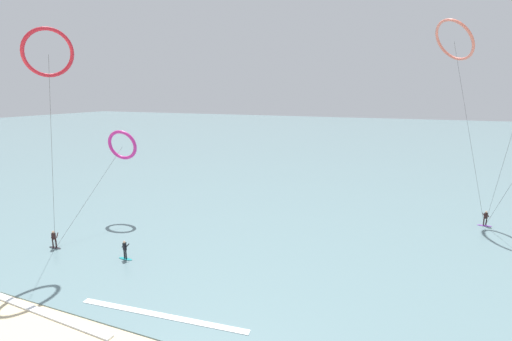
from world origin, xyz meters
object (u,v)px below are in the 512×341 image
surfer_violet (485,219)px  kite_magenta (122,145)px  surfer_teal (125,251)px  surfer_charcoal (54,241)px  kite_coral (454,40)px  kite_crimson (48,53)px

surfer_violet → kite_magenta: (-38.60, -11.94, 7.65)m
surfer_violet → surfer_teal: (-30.67, -21.26, 0.00)m
surfer_violet → surfer_charcoal: (-38.42, -21.93, 0.00)m
surfer_teal → kite_magenta: 14.43m
surfer_violet → kite_coral: bearing=-69.7°
surfer_charcoal → kite_magenta: size_ratio=0.16×
surfer_teal → kite_coral: bearing=-116.7°
kite_coral → kite_magenta: bearing=80.7°
surfer_teal → kite_coral: size_ratio=0.08×
surfer_charcoal → kite_crimson: size_ratio=0.09×
surfer_violet → surfer_charcoal: same height
kite_magenta → kite_coral: 39.80m
surfer_charcoal → kite_magenta: kite_magenta is taller
surfer_charcoal → kite_coral: bearing=-174.4°
surfer_charcoal → kite_crimson: kite_crimson is taller
surfer_charcoal → kite_coral: 47.39m
surfer_teal → kite_magenta: size_ratio=0.16×
surfer_violet → surfer_teal: same height
kite_magenta → kite_coral: bearing=-163.5°
surfer_teal → kite_crimson: (-6.62, 0.06, 16.81)m
surfer_violet → surfer_charcoal: size_ratio=1.00×
surfer_charcoal → kite_crimson: (1.13, 0.73, 16.81)m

